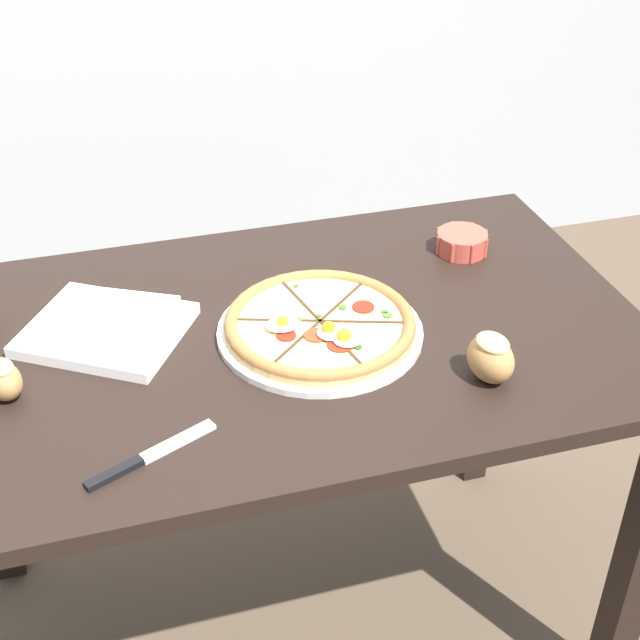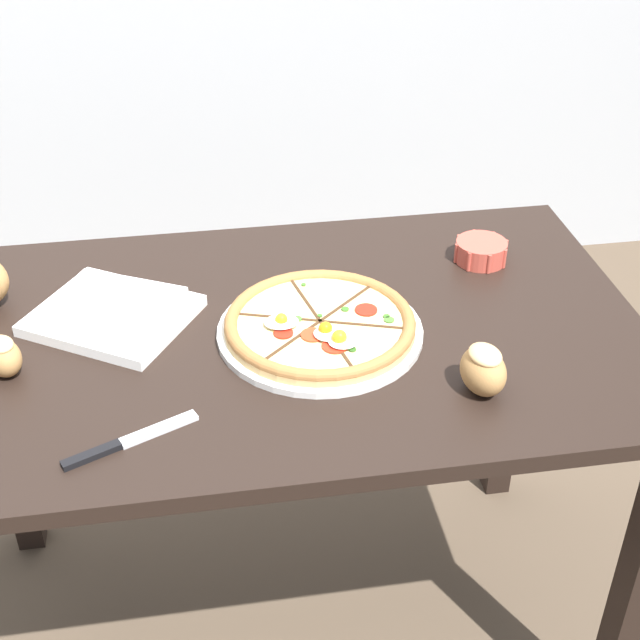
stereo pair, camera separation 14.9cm
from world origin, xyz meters
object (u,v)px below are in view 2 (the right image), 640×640
(napkin_folded, at_px, (112,312))
(dining_table, at_px, (281,385))
(knife_main, at_px, (129,441))
(ramekin_bowl, at_px, (481,251))
(bread_piece_mid, at_px, (3,356))
(pizza, at_px, (320,326))
(bread_piece_far, at_px, (483,369))

(napkin_folded, bearing_deg, dining_table, -14.42)
(knife_main, bearing_deg, ramekin_bowl, 8.48)
(ramekin_bowl, bearing_deg, napkin_folded, -172.01)
(napkin_folded, distance_m, bread_piece_mid, 0.21)
(napkin_folded, xyz_separation_m, knife_main, (0.03, -0.33, -0.01))
(pizza, bearing_deg, dining_table, 156.18)
(bread_piece_mid, bearing_deg, napkin_folded, 37.78)
(pizza, distance_m, napkin_folded, 0.36)
(napkin_folded, xyz_separation_m, bread_piece_far, (0.57, -0.29, 0.03))
(dining_table, distance_m, ramekin_bowl, 0.47)
(napkin_folded, bearing_deg, bread_piece_mid, -142.22)
(ramekin_bowl, xyz_separation_m, bread_piece_mid, (-0.86, -0.22, 0.01))
(knife_main, bearing_deg, bread_piece_far, -20.34)
(pizza, relative_size, ramekin_bowl, 3.31)
(ramekin_bowl, xyz_separation_m, bread_piece_far, (-0.12, -0.39, 0.02))
(pizza, bearing_deg, ramekin_bowl, 29.94)
(dining_table, bearing_deg, knife_main, -134.57)
(napkin_folded, bearing_deg, knife_main, -84.15)
(dining_table, bearing_deg, bread_piece_mid, -173.13)
(pizza, bearing_deg, bread_piece_mid, -177.21)
(pizza, height_order, knife_main, pizza)
(bread_piece_far, bearing_deg, bread_piece_mid, 167.47)
(ramekin_bowl, relative_size, bread_piece_far, 1.07)
(pizza, relative_size, napkin_folded, 1.06)
(dining_table, height_order, ramekin_bowl, ramekin_bowl)
(bread_piece_mid, xyz_separation_m, bread_piece_far, (0.73, -0.16, 0.01))
(dining_table, bearing_deg, pizza, -23.82)
(bread_piece_mid, height_order, knife_main, bread_piece_mid)
(dining_table, relative_size, bread_piece_far, 12.79)
(dining_table, xyz_separation_m, ramekin_bowl, (0.41, 0.17, 0.14))
(bread_piece_mid, xyz_separation_m, knife_main, (0.20, -0.20, -0.03))
(pizza, relative_size, bread_piece_far, 3.55)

